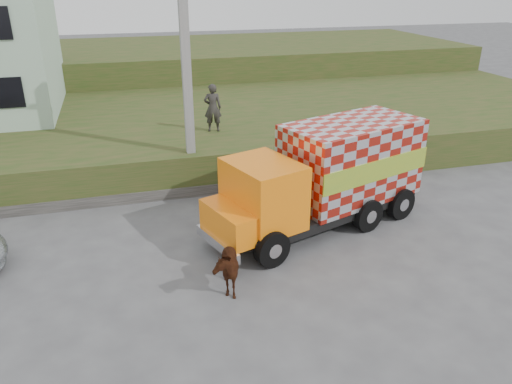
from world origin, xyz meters
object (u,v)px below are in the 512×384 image
object	(u,v)px
cargo_truck	(327,176)
cow	(225,266)
pedestrian	(213,108)
utility_pole	(187,80)

from	to	relation	value
cargo_truck	cow	size ratio (longest dim) A/B	4.91
cargo_truck	cow	world-z (taller)	cargo_truck
cow	pedestrian	distance (m)	9.15
utility_pole	cow	distance (m)	7.34
cow	pedestrian	size ratio (longest dim) A/B	0.80
cow	pedestrian	xyz separation A→B (m)	(1.49, 8.85, 1.81)
cow	pedestrian	world-z (taller)	pedestrian
utility_pole	cow	bearing A→B (deg)	-91.73
cow	pedestrian	bearing A→B (deg)	87.50
cargo_truck	utility_pole	bearing A→B (deg)	115.15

